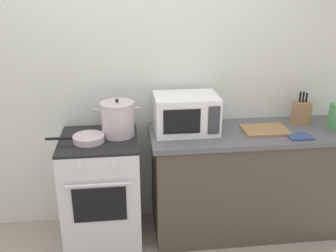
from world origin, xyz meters
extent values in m
cube|color=silver|center=(0.30, 0.97, 1.25)|extent=(4.40, 0.10, 2.50)
cube|color=#4C4238|center=(0.90, 0.62, 0.44)|extent=(1.64, 0.56, 0.88)
cube|color=#59595E|center=(0.90, 0.62, 0.90)|extent=(1.70, 0.60, 0.04)
cube|color=silver|center=(-0.35, 0.60, 0.45)|extent=(0.60, 0.60, 0.90)
cube|color=black|center=(-0.35, 0.60, 0.91)|extent=(0.60, 0.60, 0.02)
cube|color=black|center=(-0.35, 0.30, 0.52)|extent=(0.39, 0.01, 0.28)
cylinder|color=silver|center=(-0.35, 0.27, 0.70)|extent=(0.48, 0.02, 0.02)
cylinder|color=silver|center=(-0.47, 0.29, 0.84)|extent=(0.04, 0.02, 0.04)
cylinder|color=silver|center=(-0.23, 0.29, 0.84)|extent=(0.04, 0.02, 0.04)
cylinder|color=beige|center=(-0.19, 0.66, 1.05)|extent=(0.26, 0.26, 0.26)
cylinder|color=beige|center=(-0.19, 0.66, 1.18)|extent=(0.26, 0.26, 0.01)
sphere|color=black|center=(-0.19, 0.66, 1.20)|extent=(0.03, 0.03, 0.03)
cylinder|color=beige|center=(-0.34, 0.66, 1.14)|extent=(0.05, 0.01, 0.01)
cylinder|color=beige|center=(-0.05, 0.66, 1.14)|extent=(0.05, 0.01, 0.01)
cylinder|color=beige|center=(-0.42, 0.55, 0.95)|extent=(0.24, 0.24, 0.05)
cylinder|color=black|center=(-0.64, 0.55, 0.96)|extent=(0.20, 0.02, 0.02)
cube|color=white|center=(0.34, 0.68, 1.07)|extent=(0.50, 0.36, 0.30)
cube|color=black|center=(0.28, 0.50, 1.07)|extent=(0.28, 0.01, 0.19)
cube|color=#38383D|center=(0.53, 0.50, 1.07)|extent=(0.09, 0.01, 0.22)
cube|color=#997047|center=(0.98, 0.60, 0.93)|extent=(0.36, 0.26, 0.02)
cube|color=#997047|center=(1.34, 0.74, 1.02)|extent=(0.13, 0.10, 0.19)
cylinder|color=black|center=(1.31, 0.74, 1.15)|extent=(0.02, 0.02, 0.09)
cylinder|color=black|center=(1.34, 0.74, 1.15)|extent=(0.02, 0.02, 0.09)
cylinder|color=black|center=(1.37, 0.74, 1.15)|extent=(0.02, 0.02, 0.08)
cube|color=#4C9356|center=(1.55, 0.57, 1.03)|extent=(0.08, 0.08, 0.22)
cube|color=#33477A|center=(1.20, 0.44, 0.93)|extent=(0.18, 0.14, 0.02)
camera|label=1|loc=(-0.13, -2.13, 2.05)|focal=40.55mm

